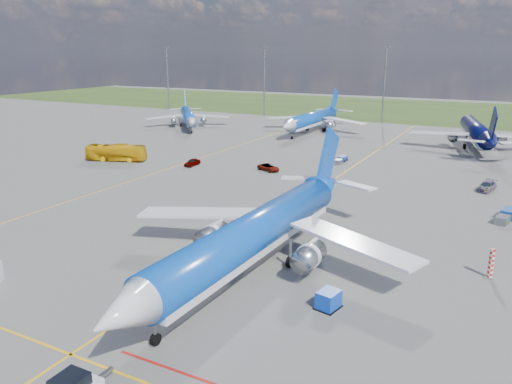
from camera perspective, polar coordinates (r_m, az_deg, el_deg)
The scene contains 16 objects.
ground at distance 53.70m, azimuth -4.44°, elevation -7.42°, with size 400.00×400.00×0.00m, color #585855.
grass_strip at distance 194.60m, azimuth 19.95°, elevation 8.68°, with size 400.00×80.00×0.01m, color #2D4719.
taxiway_lines at distance 77.12m, azimuth 6.64°, elevation -0.18°, with size 60.25×160.00×0.02m.
floodlight_masts at distance 152.76m, azimuth 21.92°, elevation 11.52°, with size 202.20×0.50×22.70m.
warning_post at distance 53.38m, azimuth 25.29°, elevation -7.39°, with size 0.50×0.50×3.00m, color red.
bg_jet_nw at distance 145.45m, azimuth -7.69°, elevation 7.35°, with size 26.06×34.21×8.96m, color #0D49B6, non-canonical shape.
bg_jet_nnw at distance 136.09m, azimuth 6.41°, elevation 6.81°, with size 29.86×39.20×10.27m, color #0D49B6, non-canonical shape.
bg_jet_n at distance 124.42m, azimuth 23.70°, elevation 4.73°, with size 31.08×40.79×10.68m, color #070B3C, non-canonical shape.
main_airliner at distance 50.28m, azimuth -0.27°, elevation -9.06°, with size 33.84×44.41×11.63m, color #0D49B6, non-canonical shape.
uld_container at distance 43.80m, azimuth 8.28°, elevation -12.08°, with size 1.56×1.95×1.56m, color #0D3DB6.
apron_bus at distance 103.13m, azimuth -15.70°, elevation 4.36°, with size 2.78×11.88×3.31m, color #DFA50D.
service_car_a at distance 95.91m, azimuth -7.30°, elevation 3.39°, with size 1.58×3.93×1.34m, color #999999.
service_car_b at distance 91.11m, azimuth 1.45°, elevation 2.82°, with size 2.09×4.54×1.26m, color #999999.
service_car_c at distance 86.17m, azimuth 24.88°, elevation 0.62°, with size 1.98×4.87×1.41m, color #999999.
baggage_tug_w at distance 72.34m, azimuth 26.76°, elevation -2.44°, with size 2.73×5.75×1.25m.
baggage_tug_c at distance 99.67m, azimuth 9.71°, elevation 3.66°, with size 1.39×4.76×1.07m.
Camera 1 is at (26.51, -41.62, 21.19)m, focal length 35.00 mm.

